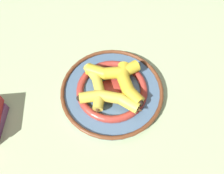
{
  "coord_description": "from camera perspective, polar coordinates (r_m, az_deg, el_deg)",
  "views": [
    {
      "loc": [
        -0.32,
        0.16,
        0.62
      ],
      "look_at": [
        0.01,
        0.02,
        0.04
      ],
      "focal_mm": 35.0,
      "sensor_mm": 36.0,
      "label": 1
    }
  ],
  "objects": [
    {
      "name": "ground_plane",
      "position": [
        0.72,
        1.82,
        -1.55
      ],
      "size": [
        2.8,
        2.8,
        0.0
      ],
      "primitive_type": "plane",
      "color": "#B2C693"
    },
    {
      "name": "decorative_bowl",
      "position": [
        0.7,
        0.0,
        -0.97
      ],
      "size": [
        0.33,
        0.33,
        0.04
      ],
      "color": "slate",
      "rests_on": "ground_plane"
    },
    {
      "name": "banana_a",
      "position": [
        0.65,
        -0.39,
        -3.17
      ],
      "size": [
        0.13,
        0.17,
        0.03
      ],
      "rotation": [
        0.0,
        0.0,
        0.99
      ],
      "color": "yellow",
      "rests_on": "decorative_bowl"
    },
    {
      "name": "banana_b",
      "position": [
        0.67,
        -4.04,
        0.08
      ],
      "size": [
        0.18,
        0.07,
        0.03
      ],
      "rotation": [
        0.0,
        0.0,
        -0.14
      ],
      "color": "gold",
      "rests_on": "decorative_bowl"
    },
    {
      "name": "banana_c",
      "position": [
        0.7,
        -0.04,
        4.1
      ],
      "size": [
        0.1,
        0.19,
        0.04
      ],
      "rotation": [
        0.0,
        0.0,
        -1.87
      ],
      "color": "yellow",
      "rests_on": "decorative_bowl"
    },
    {
      "name": "banana_d",
      "position": [
        0.67,
        3.98,
        1.03
      ],
      "size": [
        0.18,
        0.07,
        0.04
      ],
      "rotation": [
        0.0,
        0.0,
        -3.23
      ],
      "color": "gold",
      "rests_on": "decorative_bowl"
    }
  ]
}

